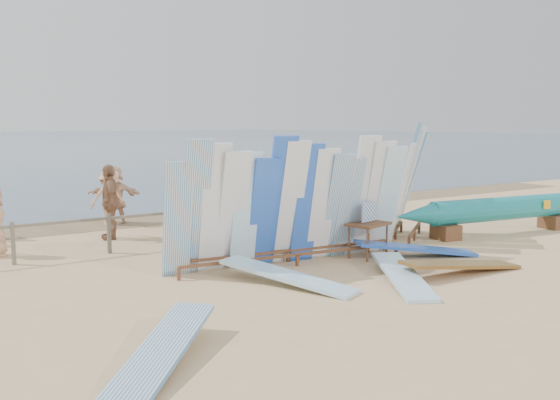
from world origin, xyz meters
TOP-DOWN VIEW (x-y plane):
  - ground at (0.00, 0.00)m, footprint 160.00×160.00m
  - wet_sand_strip at (0.00, 7.20)m, footprint 40.00×2.60m
  - fence at (0.00, 3.00)m, footprint 12.08×0.08m
  - main_surfboard_rack at (0.87, -0.13)m, footprint 5.39×1.36m
  - side_surfboard_rack at (4.70, 0.45)m, footprint 2.53×2.18m
  - outrigger_canoe at (7.49, -0.34)m, footprint 6.97×1.60m
  - vendor_table at (2.62, -0.51)m, footprint 1.05×0.86m
  - flat_board_d at (3.50, -1.08)m, footprint 2.69×1.58m
  - flat_board_e at (-3.44, -3.61)m, footprint 2.25×2.35m
  - flat_board_a at (-0.15, -1.43)m, footprint 1.58×2.69m
  - flat_board_c at (3.17, -2.60)m, footprint 2.74×0.84m
  - flat_board_b at (1.75, -2.42)m, footprint 1.82×2.62m
  - beach_chair_left at (0.39, 3.75)m, footprint 0.73×0.74m
  - beach_chair_right at (0.43, 3.88)m, footprint 0.78×0.79m
  - stroller at (1.83, 3.74)m, footprint 0.67×0.87m
  - beachgoer_extra_0 at (6.87, 5.43)m, footprint 0.86×1.23m
  - beachgoer_4 at (-1.44, 4.67)m, footprint 0.67×1.18m
  - beachgoer_8 at (4.30, 4.18)m, footprint 0.91×0.64m
  - beachgoer_3 at (-0.86, 6.72)m, footprint 1.07×0.60m
  - beachgoer_6 at (0.42, 4.42)m, footprint 0.90×0.88m
  - beachgoer_5 at (-0.56, 7.00)m, footprint 1.55×1.33m
  - beachgoer_10 at (5.39, 4.50)m, footprint 0.58×1.09m
  - beachgoer_9 at (5.69, 5.94)m, footprint 0.75×1.23m

SIDE VIEW (x-z plane):
  - ground at x=0.00m, z-range 0.00..0.00m
  - wet_sand_strip at x=0.00m, z-range -0.01..0.01m
  - flat_board_d at x=3.50m, z-range -0.20..0.20m
  - flat_board_e at x=-3.44m, z-range -0.19..0.19m
  - flat_board_a at x=-0.15m, z-range -0.17..0.17m
  - flat_board_c at x=3.17m, z-range -0.18..0.18m
  - flat_board_b at x=1.75m, z-range -0.13..0.13m
  - beach_chair_right at x=0.43m, z-range -0.19..0.72m
  - beach_chair_left at x=0.39m, z-range -0.20..0.77m
  - vendor_table at x=2.62m, z-range -0.20..1.02m
  - stroller at x=1.83m, z-range -0.11..0.98m
  - fence at x=0.00m, z-range 0.18..1.08m
  - outrigger_canoe at x=7.49m, z-range 0.14..1.13m
  - beachgoer_3 at x=-0.86m, z-range 0.00..1.56m
  - beachgoer_5 at x=-0.56m, z-range 0.00..1.68m
  - beachgoer_8 at x=4.30m, z-range 0.00..1.70m
  - beachgoer_6 at x=0.42m, z-range 0.00..1.74m
  - beachgoer_extra_0 at x=6.87m, z-range 0.00..1.75m
  - beachgoer_9 at x=5.69m, z-range 0.00..1.77m
  - beachgoer_10 at x=5.39m, z-range 0.00..1.78m
  - beachgoer_4 at x=-1.44m, z-range 0.00..1.89m
  - main_surfboard_rack at x=0.87m, z-range -0.13..2.54m
  - side_surfboard_rack at x=4.70m, z-range -0.14..2.82m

